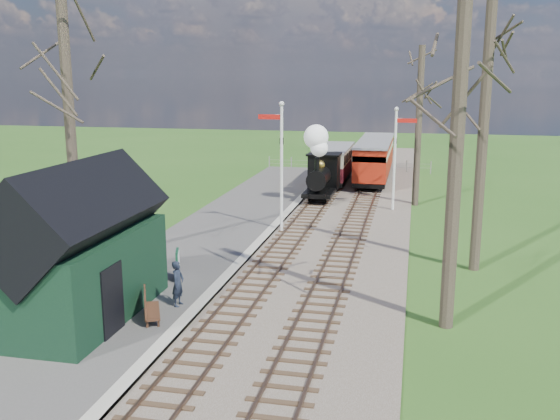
{
  "coord_description": "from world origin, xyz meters",
  "views": [
    {
      "loc": [
        5.35,
        -12.23,
        7.42
      ],
      "look_at": [
        -0.31,
        13.85,
        1.6
      ],
      "focal_mm": 40.0,
      "sensor_mm": 36.0,
      "label": 1
    }
  ],
  "objects_px": {
    "red_carriage_a": "(372,164)",
    "semaphore_far": "(396,151)",
    "locomotive": "(321,167)",
    "coach": "(334,163)",
    "sign_board": "(178,265)",
    "person": "(178,283)",
    "semaphore_near": "(280,158)",
    "red_carriage_b": "(377,154)",
    "station_shed": "(80,251)",
    "bench": "(148,306)"
  },
  "relations": [
    {
      "from": "locomotive",
      "to": "coach",
      "type": "height_order",
      "value": "locomotive"
    },
    {
      "from": "coach",
      "to": "semaphore_far",
      "type": "bearing_deg",
      "value": -61.11
    },
    {
      "from": "semaphore_far",
      "to": "coach",
      "type": "xyz_separation_m",
      "value": [
        -4.37,
        7.93,
        -1.84
      ]
    },
    {
      "from": "red_carriage_a",
      "to": "bench",
      "type": "xyz_separation_m",
      "value": [
        -4.86,
        -25.12,
        -1.0
      ]
    },
    {
      "from": "locomotive",
      "to": "person",
      "type": "relative_size",
      "value": 3.05
    },
    {
      "from": "semaphore_near",
      "to": "semaphore_far",
      "type": "bearing_deg",
      "value": 49.4
    },
    {
      "from": "semaphore_near",
      "to": "semaphore_far",
      "type": "distance_m",
      "value": 7.91
    },
    {
      "from": "coach",
      "to": "red_carriage_a",
      "type": "relative_size",
      "value": 1.3
    },
    {
      "from": "semaphore_near",
      "to": "coach",
      "type": "distance_m",
      "value": 14.11
    },
    {
      "from": "red_carriage_a",
      "to": "sign_board",
      "type": "xyz_separation_m",
      "value": [
        -5.33,
        -21.51,
        -0.85
      ]
    },
    {
      "from": "station_shed",
      "to": "person",
      "type": "relative_size",
      "value": 4.29
    },
    {
      "from": "semaphore_far",
      "to": "bench",
      "type": "relative_size",
      "value": 3.68
    },
    {
      "from": "bench",
      "to": "person",
      "type": "height_order",
      "value": "person"
    },
    {
      "from": "semaphore_far",
      "to": "bench",
      "type": "xyz_separation_m",
      "value": [
        -6.63,
        -17.81,
        -2.75
      ]
    },
    {
      "from": "semaphore_far",
      "to": "red_carriage_b",
      "type": "relative_size",
      "value": 1.03
    },
    {
      "from": "semaphore_near",
      "to": "bench",
      "type": "bearing_deg",
      "value": -97.18
    },
    {
      "from": "bench",
      "to": "coach",
      "type": "bearing_deg",
      "value": 84.99
    },
    {
      "from": "sign_board",
      "to": "red_carriage_a",
      "type": "bearing_deg",
      "value": 76.09
    },
    {
      "from": "bench",
      "to": "station_shed",
      "type": "bearing_deg",
      "value": -174.65
    },
    {
      "from": "semaphore_far",
      "to": "red_carriage_b",
      "type": "xyz_separation_m",
      "value": [
        -1.77,
        12.8,
        -1.75
      ]
    },
    {
      "from": "red_carriage_a",
      "to": "semaphore_far",
      "type": "bearing_deg",
      "value": -76.35
    },
    {
      "from": "coach",
      "to": "red_carriage_b",
      "type": "distance_m",
      "value": 5.53
    },
    {
      "from": "sign_board",
      "to": "person",
      "type": "xyz_separation_m",
      "value": [
        0.92,
        -2.33,
        0.17
      ]
    },
    {
      "from": "sign_board",
      "to": "person",
      "type": "distance_m",
      "value": 2.51
    },
    {
      "from": "semaphore_near",
      "to": "person",
      "type": "height_order",
      "value": "semaphore_near"
    },
    {
      "from": "red_carriage_a",
      "to": "sign_board",
      "type": "relative_size",
      "value": 4.94
    },
    {
      "from": "station_shed",
      "to": "locomotive",
      "type": "xyz_separation_m",
      "value": [
        4.29,
        19.87,
        -0.2
      ]
    },
    {
      "from": "station_shed",
      "to": "semaphore_near",
      "type": "xyz_separation_m",
      "value": [
        3.53,
        12.0,
        1.35
      ]
    },
    {
      "from": "locomotive",
      "to": "coach",
      "type": "relative_size",
      "value": 0.63
    },
    {
      "from": "station_shed",
      "to": "red_carriage_a",
      "type": "xyz_separation_m",
      "value": [
        6.9,
        25.31,
        -0.66
      ]
    },
    {
      "from": "red_carriage_a",
      "to": "bench",
      "type": "relative_size",
      "value": 3.56
    },
    {
      "from": "semaphore_far",
      "to": "coach",
      "type": "distance_m",
      "value": 9.24
    },
    {
      "from": "red_carriage_b",
      "to": "person",
      "type": "height_order",
      "value": "red_carriage_b"
    },
    {
      "from": "sign_board",
      "to": "person",
      "type": "bearing_deg",
      "value": -68.39
    },
    {
      "from": "coach",
      "to": "person",
      "type": "distance_m",
      "value": 24.54
    },
    {
      "from": "sign_board",
      "to": "person",
      "type": "height_order",
      "value": "person"
    },
    {
      "from": "coach",
      "to": "bench",
      "type": "height_order",
      "value": "coach"
    },
    {
      "from": "semaphore_far",
      "to": "person",
      "type": "relative_size",
      "value": 3.9
    },
    {
      "from": "station_shed",
      "to": "red_carriage_a",
      "type": "distance_m",
      "value": 26.24
    },
    {
      "from": "semaphore_far",
      "to": "sign_board",
      "type": "xyz_separation_m",
      "value": [
        -7.1,
        -14.21,
        -2.59
      ]
    },
    {
      "from": "locomotive",
      "to": "red_carriage_a",
      "type": "distance_m",
      "value": 6.05
    },
    {
      "from": "coach",
      "to": "red_carriage_a",
      "type": "height_order",
      "value": "red_carriage_a"
    },
    {
      "from": "coach",
      "to": "red_carriage_b",
      "type": "xyz_separation_m",
      "value": [
        2.6,
        4.88,
        0.09
      ]
    },
    {
      "from": "red_carriage_b",
      "to": "sign_board",
      "type": "xyz_separation_m",
      "value": [
        -5.33,
        -27.01,
        -0.85
      ]
    },
    {
      "from": "red_carriage_a",
      "to": "person",
      "type": "distance_m",
      "value": 24.26
    },
    {
      "from": "locomotive",
      "to": "semaphore_near",
      "type": "bearing_deg",
      "value": -95.5
    },
    {
      "from": "red_carriage_b",
      "to": "person",
      "type": "relative_size",
      "value": 3.77
    },
    {
      "from": "locomotive",
      "to": "person",
      "type": "distance_m",
      "value": 18.53
    },
    {
      "from": "red_carriage_b",
      "to": "locomotive",
      "type": "bearing_deg",
      "value": -103.43
    },
    {
      "from": "locomotive",
      "to": "sign_board",
      "type": "height_order",
      "value": "locomotive"
    }
  ]
}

